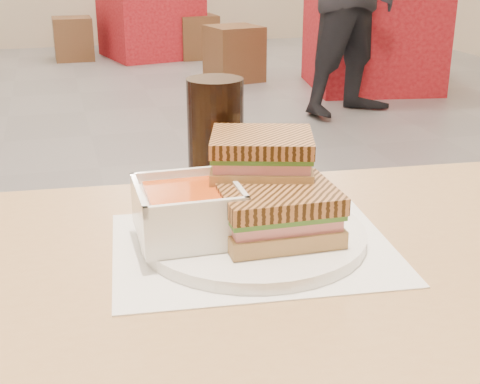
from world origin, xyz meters
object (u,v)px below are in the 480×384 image
object	(u,v)px
bg_table_2	(150,19)
bg_chair_1r	(379,46)
plate	(253,235)
cola_glass	(216,138)
bg_chair_2l	(73,39)
soup_bowl	(188,213)
panini_lower	(277,212)
bg_chair_1l	(234,54)
bg_table_1	(372,35)
bg_chair_2r	(197,37)

from	to	relation	value
bg_table_2	bg_chair_1r	world-z (taller)	bg_table_2
plate	bg_table_2	world-z (taller)	plate
plate	cola_glass	size ratio (longest dim) A/B	1.62
cola_glass	bg_chair_2l	bearing A→B (deg)	89.87
soup_bowl	panini_lower	world-z (taller)	soup_bowl
bg_chair_1l	bg_chair_1r	size ratio (longest dim) A/B	0.95
bg_chair_1l	bg_chair_2l	distance (m)	1.89
bg_chair_2l	bg_table_2	bearing A→B (deg)	-0.54
bg_table_1	soup_bowl	bearing A→B (deg)	-119.31
bg_chair_1r	bg_chair_2l	distance (m)	2.93
panini_lower	bg_table_2	xyz separation A→B (m)	(0.75, 6.09, -0.42)
bg_table_1	bg_table_2	bearing A→B (deg)	126.15
bg_chair_1l	bg_chair_1r	xyz separation A→B (m)	(1.35, 0.06, -0.00)
bg_table_1	bg_chair_1l	size ratio (longest dim) A/B	2.28
plate	soup_bowl	xyz separation A→B (m)	(-0.08, 0.00, 0.04)
soup_bowl	bg_chair_1r	bearing A→B (deg)	60.32
bg_chair_1r	plate	bearing A→B (deg)	-118.94
bg_chair_2l	bg_chair_2r	distance (m)	1.21
soup_bowl	bg_chair_2r	world-z (taller)	soup_bowl
soup_bowl	bg_chair_2r	bearing A→B (deg)	77.71
plate	bg_table_1	size ratio (longest dim) A/B	0.25
bg_table_2	bg_chair_1l	bearing A→B (deg)	-71.56
plate	panini_lower	distance (m)	0.05
cola_glass	panini_lower	bearing A→B (deg)	-82.52
bg_table_1	bg_chair_2r	bearing A→B (deg)	119.99
panini_lower	cola_glass	world-z (taller)	cola_glass
plate	panini_lower	bearing A→B (deg)	-50.74
panini_lower	bg_chair_1l	xyz separation A→B (m)	(1.23, 4.67, -0.57)
cola_glass	bg_chair_2r	world-z (taller)	cola_glass
plate	panini_lower	size ratio (longest dim) A/B	2.01
bg_table_1	bg_chair_1l	bearing A→B (deg)	150.26
cola_glass	bg_chair_2r	size ratio (longest dim) A/B	0.40
soup_bowl	bg_table_2	size ratio (longest dim) A/B	0.12
bg_table_2	bg_chair_2l	world-z (taller)	bg_table_2
soup_bowl	bg_chair_1l	xyz separation A→B (m)	(1.32, 4.64, -0.57)
panini_lower	bg_chair_2r	xyz separation A→B (m)	(1.18, 5.88, -0.59)
cola_glass	bg_table_2	distance (m)	5.97
panini_lower	bg_chair_2l	bearing A→B (deg)	90.11
bg_chair_2r	panini_lower	bearing A→B (deg)	-101.31
bg_chair_1r	bg_chair_2r	size ratio (longest dim) A/B	1.18
soup_bowl	bg_chair_1r	size ratio (longest dim) A/B	0.24
bg_chair_2l	bg_chair_2r	bearing A→B (deg)	-10.34
soup_bowl	panini_lower	bearing A→B (deg)	-17.12
panini_lower	bg_table_2	size ratio (longest dim) A/B	0.13
bg_table_2	bg_chair_1l	size ratio (longest dim) A/B	2.17
bg_table_2	bg_chair_1l	world-z (taller)	bg_table_2
bg_chair_1r	bg_chair_2l	world-z (taller)	bg_chair_1r
soup_bowl	bg_chair_2l	size ratio (longest dim) A/B	0.29
bg_table_1	bg_chair_1l	xyz separation A→B (m)	(-0.97, 0.55, -0.18)
bg_table_2	cola_glass	bearing A→B (deg)	-97.51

